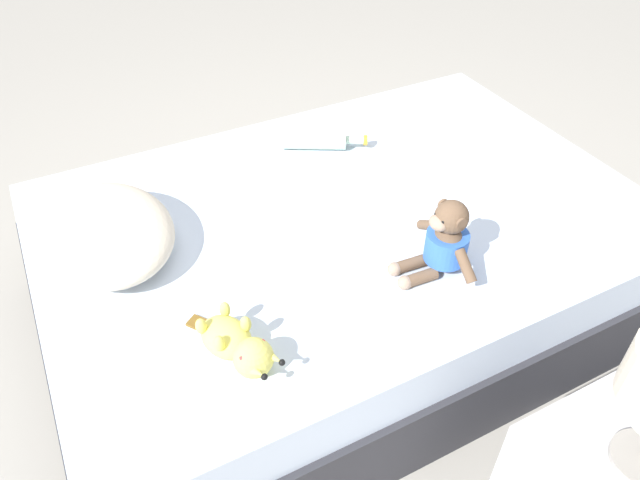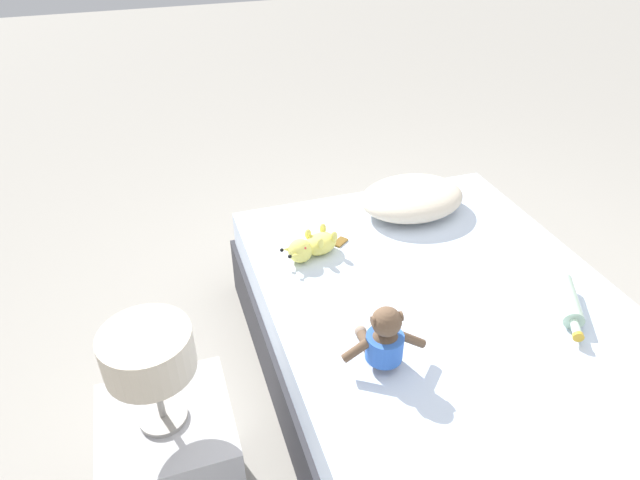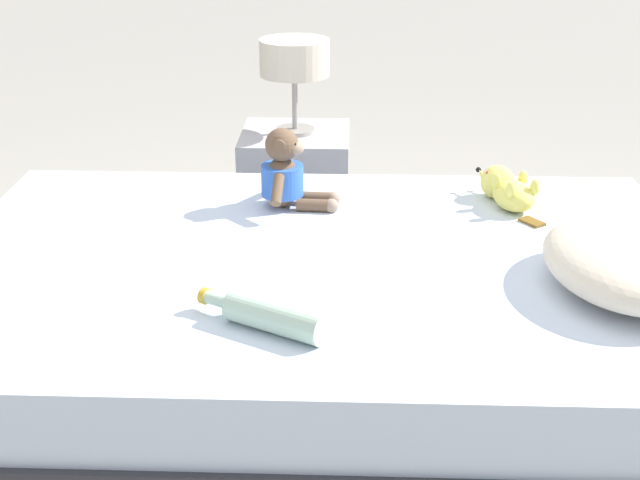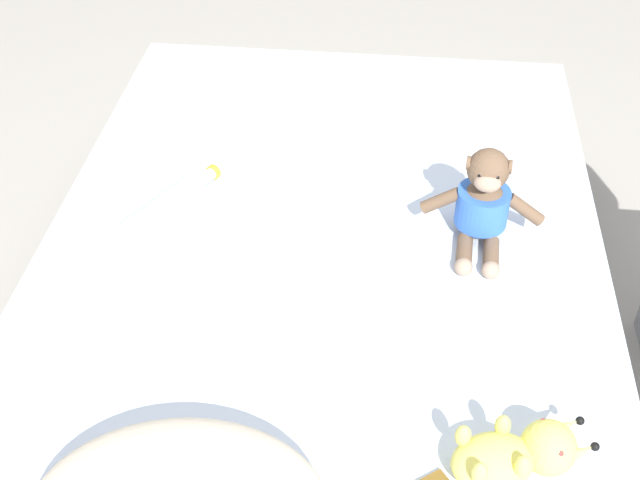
% 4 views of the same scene
% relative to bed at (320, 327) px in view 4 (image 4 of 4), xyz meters
% --- Properties ---
extents(ground_plane, '(16.00, 16.00, 0.00)m').
position_rel_bed_xyz_m(ground_plane, '(0.00, 0.00, -0.23)').
color(ground_plane, '#9E998E').
extents(bed, '(1.35, 1.99, 0.46)m').
position_rel_bed_xyz_m(bed, '(0.00, 0.00, 0.00)').
color(bed, '#2D2D33').
rests_on(bed, ground_plane).
extents(plush_monkey, '(0.29, 0.23, 0.24)m').
position_rel_bed_xyz_m(plush_monkey, '(-0.36, -0.11, 0.33)').
color(plush_monkey, brown).
rests_on(plush_monkey, bed).
extents(plush_yellow_creature, '(0.32, 0.18, 0.10)m').
position_rel_bed_xyz_m(plush_yellow_creature, '(-0.40, 0.53, 0.28)').
color(plush_yellow_creature, '#EAE066').
rests_on(plush_yellow_creature, bed).
extents(glass_bottle, '(0.20, 0.30, 0.07)m').
position_rel_bed_xyz_m(glass_bottle, '(0.38, -0.09, 0.27)').
color(glass_bottle, '#B2D1B7').
rests_on(glass_bottle, bed).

